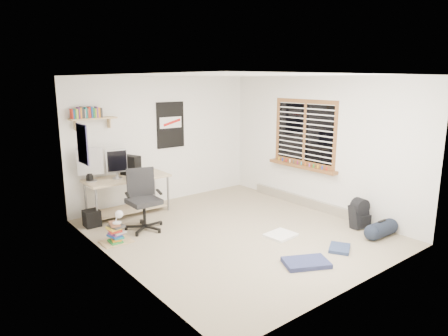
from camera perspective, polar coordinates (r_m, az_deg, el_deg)
floor at (r=6.63m, az=1.68°, el=-9.13°), size 4.00×4.50×0.01m
ceiling at (r=6.16m, az=1.83°, el=13.13°), size 4.00×4.50×0.01m
back_wall at (r=8.11m, az=-8.58°, el=3.93°), size 4.00×0.01×2.50m
left_wall at (r=5.24m, az=-15.28°, el=-1.03°), size 0.01×4.50×2.50m
right_wall at (r=7.70m, az=13.27°, el=3.30°), size 0.01×4.50×2.50m
desk at (r=7.56m, az=-13.56°, el=-3.78°), size 1.64×1.19×0.68m
monitor_left at (r=7.28m, az=-18.51°, el=-0.18°), size 0.44×0.24×0.48m
monitor_right at (r=7.34m, az=-15.08°, el=-0.10°), size 0.39×0.15×0.41m
pc_tower at (r=7.56m, az=-13.19°, el=0.28°), size 0.30×0.41×0.39m
keyboard at (r=7.15m, az=-15.92°, el=-2.12°), size 0.38×0.17×0.02m
speaker_left at (r=7.30m, az=-18.63°, el=-1.38°), size 0.11×0.11×0.17m
speaker_right at (r=7.23m, az=-12.68°, el=-1.17°), size 0.10×0.10×0.17m
office_chair at (r=6.70m, az=-11.38°, el=-4.66°), size 0.81×0.81×1.01m
wall_shelf at (r=7.33m, az=-18.19°, el=6.74°), size 0.80×0.22×0.24m
poster_back_wall at (r=8.12m, az=-7.64°, el=6.11°), size 0.62×0.03×0.92m
poster_left_wall at (r=6.31m, az=-19.58°, el=3.23°), size 0.02×0.42×0.60m
window at (r=7.82m, az=11.37°, el=5.00°), size 0.10×1.50×1.26m
baseboard_heater at (r=8.11m, az=10.98°, el=-4.57°), size 0.08×2.50×0.18m
backpack at (r=7.11m, az=18.74°, el=-6.54°), size 0.34×0.30×0.40m
duffel_bag at (r=6.84m, az=21.55°, el=-8.04°), size 0.26×0.26×0.50m
tshirt at (r=6.50m, az=8.10°, el=-9.46°), size 0.48×0.41×0.04m
jeans_a at (r=5.62m, az=11.65°, el=-13.12°), size 0.70×0.61×0.06m
jeans_b at (r=6.19m, az=16.18°, el=-10.95°), size 0.47×0.43×0.05m
book_stack at (r=6.39m, az=-15.20°, el=-8.93°), size 0.42×0.35×0.28m
desk_lamp at (r=6.30m, az=-15.08°, el=-7.00°), size 0.14×0.22×0.22m
subwoofer at (r=7.18m, az=-18.36°, el=-6.83°), size 0.26×0.26×0.28m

